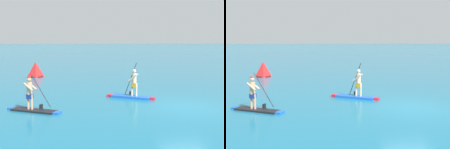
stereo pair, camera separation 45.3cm
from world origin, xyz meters
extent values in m
plane|color=#196B8C|center=(0.00, 0.00, 0.00)|extent=(440.00, 440.00, 0.00)
cube|color=black|center=(-7.57, -0.04, 0.04)|extent=(2.28, 1.50, 0.09)
cube|color=blue|center=(-6.43, -0.59, 0.04)|extent=(0.43, 0.48, 0.09)
cube|color=blue|center=(-8.72, 0.51, 0.04)|extent=(0.40, 0.43, 0.09)
cylinder|color=tan|center=(-7.66, 0.01, 0.45)|extent=(0.11, 0.11, 0.72)
cylinder|color=tan|center=(-7.85, 0.09, 0.45)|extent=(0.11, 0.11, 0.72)
cube|color=navy|center=(-7.76, 0.05, 0.72)|extent=(0.33, 0.31, 0.22)
cylinder|color=tan|center=(-7.76, 0.05, 1.10)|extent=(0.26, 0.26, 0.59)
sphere|color=tan|center=(-7.76, 0.05, 1.53)|extent=(0.21, 0.21, 0.21)
cylinder|color=red|center=(-7.76, 0.05, 1.63)|extent=(0.18, 0.18, 0.06)
cylinder|color=tan|center=(-7.64, 0.16, 1.19)|extent=(0.51, 0.33, 0.40)
cylinder|color=tan|center=(-7.78, -0.11, 1.19)|extent=(0.51, 0.33, 0.40)
cylinder|color=black|center=(-7.27, 0.25, 0.97)|extent=(1.01, 0.54, 1.65)
cube|color=black|center=(-7.27, 0.25, 0.11)|extent=(0.16, 0.21, 0.32)
cube|color=blue|center=(-2.45, 2.44, 0.07)|extent=(2.31, 1.63, 0.14)
cube|color=red|center=(-3.59, 3.05, 0.07)|extent=(0.46, 0.51, 0.14)
cube|color=red|center=(-1.32, 1.82, 0.07)|extent=(0.43, 0.46, 0.14)
cylinder|color=beige|center=(-2.40, 2.40, 0.51)|extent=(0.11, 0.11, 0.75)
cylinder|color=beige|center=(-2.15, 2.27, 0.51)|extent=(0.11, 0.11, 0.75)
cube|color=orange|center=(-2.27, 2.34, 0.80)|extent=(0.33, 0.32, 0.22)
cylinder|color=beige|center=(-2.27, 2.34, 1.17)|extent=(0.26, 0.26, 0.57)
sphere|color=beige|center=(-2.27, 2.34, 1.59)|extent=(0.21, 0.21, 0.21)
cylinder|color=beige|center=(-2.39, 2.23, 1.21)|extent=(0.46, 0.32, 0.47)
cylinder|color=beige|center=(-2.25, 2.50, 1.21)|extent=(0.46, 0.32, 0.47)
cylinder|color=black|center=(-2.39, 2.86, 1.06)|extent=(0.65, 0.37, 1.94)
cube|color=black|center=(-2.39, 2.86, 0.16)|extent=(0.17, 0.21, 0.32)
pyramid|color=red|center=(-9.44, 12.56, 0.69)|extent=(1.27, 1.27, 1.37)
torus|color=maroon|center=(-9.44, 12.56, 0.06)|extent=(1.33, 1.33, 0.12)
camera|label=1|loc=(-5.32, -13.18, 3.39)|focal=44.34mm
camera|label=2|loc=(-4.87, -13.22, 3.39)|focal=44.34mm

